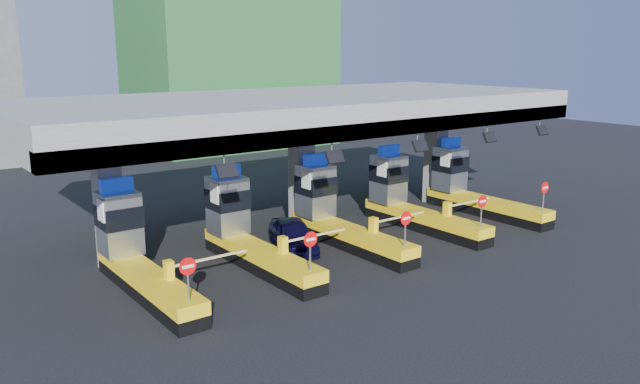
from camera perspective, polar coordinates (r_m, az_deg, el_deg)
ground at (r=30.55m, az=1.62°, el=-4.66°), size 120.00×120.00×0.00m
toll_canopy at (r=31.58m, az=-1.59°, el=7.29°), size 28.00×12.09×7.00m
toll_lane_far_left at (r=25.66m, az=-16.60°, el=-5.38°), size 4.43×8.00×4.16m
toll_lane_left at (r=27.67m, az=-6.87°, el=-3.60°), size 4.43×8.00×4.16m
toll_lane_center at (r=30.37m, az=1.31°, el=-2.02°), size 4.43×8.00×4.16m
toll_lane_right at (r=33.61m, az=8.02°, el=-0.68°), size 4.43×8.00×4.16m
toll_lane_far_right at (r=37.23m, az=13.49°, el=0.41°), size 4.43×8.00×4.16m
van at (r=29.31m, az=-2.47°, el=-3.93°), size 3.17×4.63×1.46m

